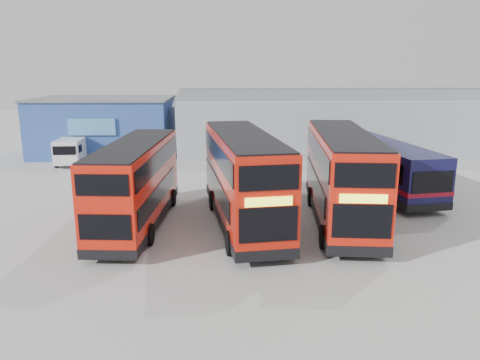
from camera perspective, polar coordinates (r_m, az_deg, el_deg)
The scene contains 8 objects.
ground_plane at distance 26.54m, azimuth 4.01°, elevation -3.80°, with size 120.00×120.00×0.00m, color gray.
office_block at distance 45.08m, azimuth -16.13°, elevation 6.38°, with size 12.30×8.32×5.12m.
maintenance_shed at distance 46.66m, azimuth 11.85°, elevation 6.89°, with size 30.50×12.00×5.89m.
double_decker_left at distance 24.07m, azimuth -12.55°, elevation -0.64°, with size 3.00×10.31×4.31m.
double_decker_centre at distance 23.67m, azimuth 0.42°, elevation -0.03°, with size 4.37×11.43×4.73m.
double_decker_right at distance 24.70m, azimuth 12.30°, elevation 0.23°, with size 3.54×11.35×4.73m.
single_decker_blue at distance 31.88m, azimuth 16.70°, elevation 1.63°, with size 4.63×12.15×3.22m.
panel_van at distance 41.45m, azimuth -19.67°, elevation 3.58°, with size 2.34×5.05×2.16m.
Camera 1 is at (-2.27, -25.19, 8.05)m, focal length 35.00 mm.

